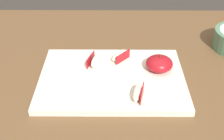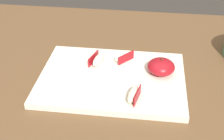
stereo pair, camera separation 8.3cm
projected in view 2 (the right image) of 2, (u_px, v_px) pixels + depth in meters
The scene contains 6 objects.
dining_table at pixel (96, 110), 0.90m from camera, with size 1.32×0.98×0.77m.
cutting_board at pixel (112, 79), 0.84m from camera, with size 0.39×0.28×0.02m.
apple_half_skin_up at pixel (161, 67), 0.84m from camera, with size 0.07×0.07×0.05m.
apple_wedge_middle at pixel (124, 56), 0.90m from camera, with size 0.06×0.06×0.03m.
apple_wedge_near_knife at pixel (97, 59), 0.89m from camera, with size 0.04×0.07×0.03m.
apple_wedge_right at pixel (133, 94), 0.75m from camera, with size 0.03×0.07×0.03m.
Camera 2 is at (0.13, -0.67, 1.27)m, focal length 50.34 mm.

